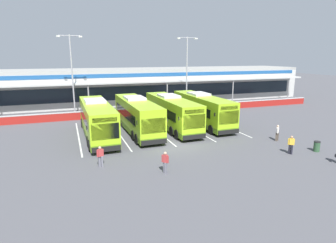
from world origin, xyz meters
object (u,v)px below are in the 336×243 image
object	(u,v)px
pedestrian_in_dark_coat	(165,162)
litter_bin	(317,146)
lamp_post_west	(72,71)
lamp_post_centre	(187,69)
pedestrian_near_bin	(100,156)
coach_bus_leftmost	(97,120)
coach_bus_right_centre	(202,110)
pedestrian_child	(291,144)
pedestrian_approaching_bus	(277,132)
coach_bus_left_centre	(137,116)
coach_bus_centre	(172,113)

from	to	relation	value
pedestrian_in_dark_coat	litter_bin	size ratio (longest dim) A/B	1.74
lamp_post_west	pedestrian_in_dark_coat	bearing A→B (deg)	-77.05
lamp_post_west	lamp_post_centre	size ratio (longest dim) A/B	1.00
pedestrian_in_dark_coat	pedestrian_near_bin	bearing A→B (deg)	146.09
coach_bus_leftmost	coach_bus_right_centre	world-z (taller)	same
pedestrian_child	lamp_post_west	world-z (taller)	lamp_post_west
pedestrian_near_bin	lamp_post_centre	xyz separation A→B (m)	(15.38, 19.07, 5.42)
coach_bus_leftmost	lamp_post_west	distance (m)	12.76
pedestrian_near_bin	pedestrian_approaching_bus	xyz separation A→B (m)	(17.27, 0.89, 0.00)
lamp_post_west	lamp_post_centre	bearing A→B (deg)	-4.37
pedestrian_in_dark_coat	lamp_post_centre	xyz separation A→B (m)	(11.18, 21.89, 5.42)
pedestrian_child	pedestrian_approaching_bus	distance (m)	3.87
coach_bus_right_centre	litter_bin	xyz separation A→B (m)	(4.95, -12.69, -1.32)
coach_bus_right_centre	pedestrian_near_bin	distance (m)	16.60
coach_bus_left_centre	coach_bus_right_centre	size ratio (longest dim) A/B	1.00
lamp_post_centre	litter_bin	size ratio (longest dim) A/B	11.83
coach_bus_centre	pedestrian_approaching_bus	size ratio (longest dim) A/B	7.52
coach_bus_leftmost	coach_bus_right_centre	bearing A→B (deg)	5.65
coach_bus_leftmost	pedestrian_approaching_bus	distance (m)	18.26
coach_bus_centre	coach_bus_right_centre	size ratio (longest dim) A/B	1.00
pedestrian_child	pedestrian_near_bin	xyz separation A→B (m)	(-15.67, 2.63, 0.00)
coach_bus_left_centre	pedestrian_child	distance (m)	15.79
coach_bus_leftmost	pedestrian_near_bin	distance (m)	8.61
pedestrian_in_dark_coat	lamp_post_west	distance (m)	24.37
coach_bus_left_centre	coach_bus_leftmost	bearing A→B (deg)	-173.39
pedestrian_child	pedestrian_approaching_bus	bearing A→B (deg)	65.65
pedestrian_child	lamp_post_centre	distance (m)	22.37
lamp_post_centre	litter_bin	distance (m)	22.92
pedestrian_child	coach_bus_leftmost	bearing A→B (deg)	143.28
coach_bus_right_centre	pedestrian_in_dark_coat	bearing A→B (deg)	-126.04
coach_bus_centre	coach_bus_right_centre	xyz separation A→B (m)	(4.14, 0.49, 0.00)
pedestrian_child	pedestrian_near_bin	distance (m)	15.89
pedestrian_near_bin	pedestrian_approaching_bus	bearing A→B (deg)	2.94
coach_bus_right_centre	pedestrian_child	xyz separation A→B (m)	(2.29, -12.42, -0.91)
lamp_post_west	litter_bin	bearing A→B (deg)	-50.07
pedestrian_in_dark_coat	litter_bin	bearing A→B (deg)	-0.31
coach_bus_leftmost	pedestrian_near_bin	size ratio (longest dim) A/B	7.52
coach_bus_leftmost	pedestrian_approaching_bus	size ratio (longest dim) A/B	7.52
coach_bus_centre	pedestrian_child	size ratio (longest dim) A/B	7.52
pedestrian_near_bin	pedestrian_in_dark_coat	bearing A→B (deg)	-33.91
coach_bus_right_centre	pedestrian_near_bin	xyz separation A→B (m)	(-13.38, -9.78, -0.91)
pedestrian_approaching_bus	coach_bus_right_centre	bearing A→B (deg)	113.59
coach_bus_leftmost	coach_bus_right_centre	xyz separation A→B (m)	(12.68, 1.25, 0.00)
lamp_post_west	pedestrian_approaching_bus	bearing A→B (deg)	-46.60
coach_bus_left_centre	pedestrian_child	bearing A→B (deg)	-47.76
coach_bus_left_centre	litter_bin	bearing A→B (deg)	-42.02
pedestrian_near_bin	litter_bin	xyz separation A→B (m)	(18.33, -2.90, -0.41)
coach_bus_leftmost	lamp_post_centre	world-z (taller)	lamp_post_centre
pedestrian_approaching_bus	litter_bin	xyz separation A→B (m)	(1.06, -3.79, -0.41)
coach_bus_left_centre	pedestrian_child	xyz separation A→B (m)	(10.60, -11.67, -0.91)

